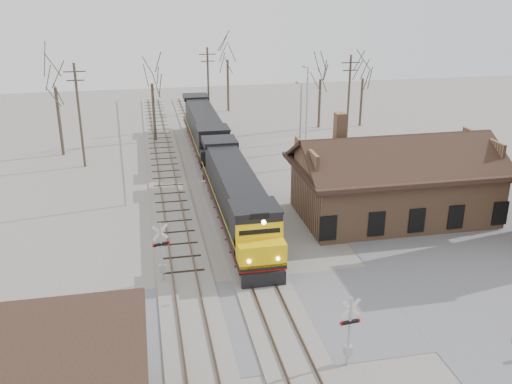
# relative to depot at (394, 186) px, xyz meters

# --- Properties ---
(ground) EXTENTS (140.00, 140.00, 0.00)m
(ground) POSITION_rel_depot_xyz_m (-11.99, -12.00, -2.41)
(ground) COLOR gray
(ground) RESTS_ON ground
(road) EXTENTS (60.00, 9.00, 0.03)m
(road) POSITION_rel_depot_xyz_m (-11.99, -12.00, -2.39)
(road) COLOR slate
(road) RESTS_ON ground
(track_main) EXTENTS (3.40, 90.00, 0.24)m
(track_main) POSITION_rel_depot_xyz_m (-11.99, 3.00, -2.34)
(track_main) COLOR gray
(track_main) RESTS_ON ground
(track_siding) EXTENTS (3.40, 90.00, 0.24)m
(track_siding) POSITION_rel_depot_xyz_m (-16.49, 3.00, -2.34)
(track_siding) COLOR gray
(track_siding) RESTS_ON ground
(depot) EXTENTS (15.20, 9.31, 7.90)m
(depot) POSITION_rel_depot_xyz_m (0.00, 0.00, 0.00)
(depot) COLOR #8B6548
(depot) RESTS_ON ground
(locomotive_lead) EXTENTS (2.90, 19.41, 4.31)m
(locomotive_lead) POSITION_rel_depot_xyz_m (-11.99, 0.34, -0.14)
(locomotive_lead) COLOR black
(locomotive_lead) RESTS_ON ground
(locomotive_trailing) EXTENTS (2.90, 19.41, 4.08)m
(locomotive_trailing) POSITION_rel_depot_xyz_m (-11.99, 20.03, -0.14)
(locomotive_trailing) COLOR black
(locomotive_trailing) RESTS_ON ground
(crossbuck_near) EXTENTS (1.04, 0.27, 3.65)m
(crossbuck_near) POSITION_rel_depot_xyz_m (-9.61, -16.51, -0.67)
(crossbuck_near) COLOR #A5A8AD
(crossbuck_near) RESTS_ON ground
(crossbuck_far) EXTENTS (1.06, 0.41, 3.84)m
(crossbuck_far) POSITION_rel_depot_xyz_m (-17.78, -6.73, -0.59)
(crossbuck_far) COLOR #A5A8AD
(crossbuck_far) RESTS_ON ground
(streetlight_a) EXTENTS (0.25, 2.04, 8.53)m
(streetlight_a) POSITION_rel_depot_xyz_m (-20.15, 6.39, 2.39)
(streetlight_a) COLOR #A5A8AD
(streetlight_a) RESTS_ON ground
(streetlight_b) EXTENTS (0.25, 2.04, 8.11)m
(streetlight_b) POSITION_rel_depot_xyz_m (-3.78, 12.95, 2.18)
(streetlight_b) COLOR #A5A8AD
(streetlight_b) RESTS_ON ground
(streetlight_c) EXTENTS (0.25, 2.04, 8.22)m
(streetlight_c) POSITION_rel_depot_xyz_m (-0.54, 21.85, 2.23)
(streetlight_c) COLOR #A5A8AD
(streetlight_c) RESTS_ON ground
(utility_pole_a) EXTENTS (2.00, 0.24, 9.94)m
(utility_pole_a) POSITION_rel_depot_xyz_m (-24.10, 17.34, 2.79)
(utility_pole_a) COLOR #382D23
(utility_pole_a) RESTS_ON ground
(utility_pole_b) EXTENTS (2.00, 0.24, 9.58)m
(utility_pole_b) POSITION_rel_depot_xyz_m (-10.30, 30.22, 2.61)
(utility_pole_b) COLOR #382D23
(utility_pole_b) RESTS_ON ground
(utility_pole_c) EXTENTS (2.00, 0.24, 9.77)m
(utility_pole_c) POSITION_rel_depot_xyz_m (3.23, 18.98, 2.70)
(utility_pole_c) COLOR #382D23
(utility_pole_c) RESTS_ON ground
(tree_a) EXTENTS (4.66, 4.66, 11.42)m
(tree_a) POSITION_rel_depot_xyz_m (-26.59, 21.87, 5.73)
(tree_a) COLOR #382D23
(tree_a) RESTS_ON ground
(tree_b) EXTENTS (4.29, 4.29, 10.50)m
(tree_b) POSITION_rel_depot_xyz_m (-17.01, 25.35, 5.07)
(tree_b) COLOR #382D23
(tree_b) RESTS_ON ground
(tree_c) EXTENTS (4.60, 4.60, 11.28)m
(tree_c) POSITION_rel_depot_xyz_m (-6.59, 38.85, 5.62)
(tree_c) COLOR #382D23
(tree_c) RESTS_ON ground
(tree_d) EXTENTS (3.91, 3.91, 9.57)m
(tree_d) POSITION_rel_depot_xyz_m (2.82, 27.59, 4.40)
(tree_d) COLOR #382D23
(tree_d) RESTS_ON ground
(tree_e) EXTENTS (3.89, 3.89, 9.53)m
(tree_e) POSITION_rel_depot_xyz_m (8.06, 27.33, 4.37)
(tree_e) COLOR #382D23
(tree_e) RESTS_ON ground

